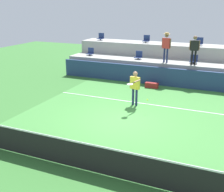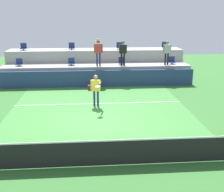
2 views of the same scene
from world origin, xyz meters
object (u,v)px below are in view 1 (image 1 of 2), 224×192
(tennis_ball, at_px, (147,100))
(spectator_in_grey, at_px, (194,47))
(stadium_chair_lower_far_left, at_px, (90,52))
(stadium_chair_lower_right, at_px, (194,60))
(stadium_chair_upper_far_left, at_px, (101,37))
(stadium_chair_upper_right, at_px, (199,42))
(equipment_bag, at_px, (152,85))
(spectator_with_hat, at_px, (166,44))
(tennis_player, at_px, (135,85))
(stadium_chair_lower_left, at_px, (139,56))
(stadium_chair_upper_left, at_px, (146,40))

(tennis_ball, bearing_deg, spectator_in_grey, 78.58)
(stadium_chair_lower_far_left, bearing_deg, stadium_chair_lower_right, 0.00)
(stadium_chair_lower_far_left, height_order, stadium_chair_upper_far_left, stadium_chair_upper_far_left)
(stadium_chair_upper_right, bearing_deg, stadium_chair_lower_right, -90.73)
(equipment_bag, bearing_deg, spectator_with_hat, 77.09)
(stadium_chair_lower_right, height_order, spectator_with_hat, spectator_with_hat)
(stadium_chair_upper_right, height_order, tennis_player, stadium_chair_upper_right)
(stadium_chair_lower_far_left, relative_size, stadium_chair_upper_far_left, 1.00)
(tennis_ball, bearing_deg, tennis_player, 141.67)
(stadium_chair_lower_left, relative_size, stadium_chair_lower_right, 1.00)
(stadium_chair_lower_left, distance_m, tennis_ball, 6.46)
(tennis_ball, height_order, equipment_bag, tennis_ball)
(spectator_in_grey, xyz_separation_m, tennis_ball, (-1.12, -5.54, -1.67))
(stadium_chair_lower_far_left, distance_m, stadium_chair_lower_right, 7.06)
(spectator_in_grey, bearing_deg, stadium_chair_lower_far_left, 176.90)
(stadium_chair_upper_right, height_order, tennis_ball, stadium_chair_upper_right)
(tennis_player, bearing_deg, stadium_chair_lower_left, 106.72)
(stadium_chair_upper_far_left, bearing_deg, stadium_chair_upper_right, 0.00)
(stadium_chair_lower_left, bearing_deg, spectator_with_hat, -11.61)
(stadium_chair_lower_right, relative_size, stadium_chair_upper_far_left, 1.00)
(stadium_chair_lower_far_left, relative_size, stadium_chair_lower_right, 1.00)
(stadium_chair_lower_far_left, relative_size, stadium_chair_upper_left, 1.00)
(equipment_bag, bearing_deg, stadium_chair_upper_left, 112.52)
(stadium_chair_lower_left, relative_size, stadium_chair_upper_far_left, 1.00)
(spectator_in_grey, bearing_deg, stadium_chair_lower_right, 93.98)
(spectator_with_hat, relative_size, equipment_bag, 2.39)
(stadium_chair_upper_left, height_order, stadium_chair_upper_right, same)
(tennis_player, height_order, spectator_in_grey, spectator_in_grey)
(stadium_chair_upper_left, xyz_separation_m, stadium_chair_upper_right, (3.59, 0.00, 0.00))
(spectator_with_hat, distance_m, spectator_in_grey, 1.68)
(stadium_chair_upper_right, distance_m, equipment_bag, 4.80)
(stadium_chair_lower_left, bearing_deg, stadium_chair_upper_left, 91.83)
(stadium_chair_upper_left, height_order, tennis_ball, stadium_chair_upper_left)
(stadium_chair_upper_far_left, height_order, tennis_ball, stadium_chair_upper_far_left)
(tennis_player, height_order, tennis_ball, tennis_player)
(stadium_chair_lower_far_left, xyz_separation_m, tennis_player, (5.13, -5.26, -0.43))
(stadium_chair_lower_far_left, relative_size, spectator_with_hat, 0.29)
(stadium_chair_lower_right, xyz_separation_m, tennis_player, (-1.93, -5.26, -0.43))
(stadium_chair_lower_left, distance_m, equipment_bag, 2.80)
(stadium_chair_upper_left, bearing_deg, stadium_chair_lower_far_left, -152.71)
(tennis_player, bearing_deg, spectator_in_grey, 68.09)
(stadium_chair_upper_right, distance_m, tennis_player, 7.44)
(spectator_in_grey, height_order, equipment_bag, spectator_in_grey)
(stadium_chair_lower_far_left, xyz_separation_m, stadium_chair_upper_right, (7.08, 1.80, 0.85))
(stadium_chair_lower_right, distance_m, spectator_in_grey, 0.90)
(stadium_chair_lower_left, xyz_separation_m, spectator_with_hat, (1.87, -0.38, 0.91))
(stadium_chair_upper_left, distance_m, tennis_ball, 8.29)
(stadium_chair_lower_right, xyz_separation_m, stadium_chair_upper_left, (-3.57, 1.80, 0.85))
(stadium_chair_lower_right, relative_size, equipment_bag, 0.68)
(stadium_chair_upper_far_left, height_order, tennis_player, stadium_chair_upper_far_left)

